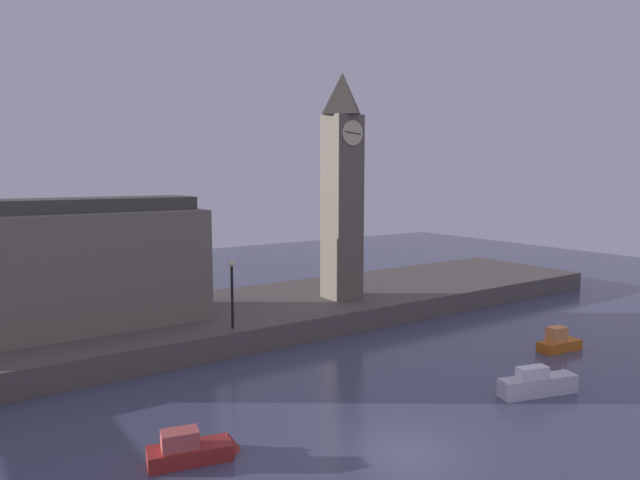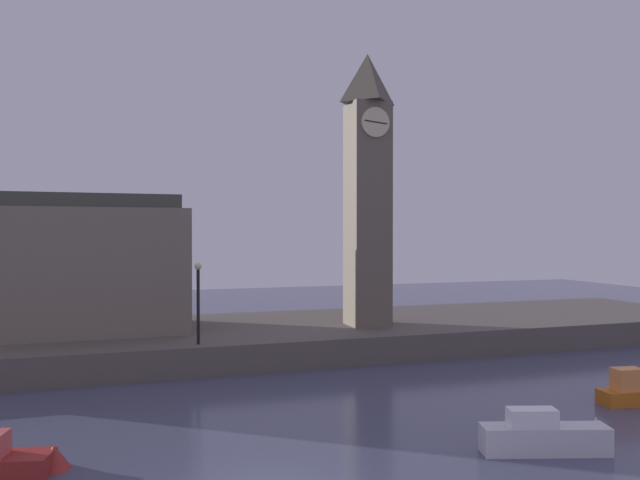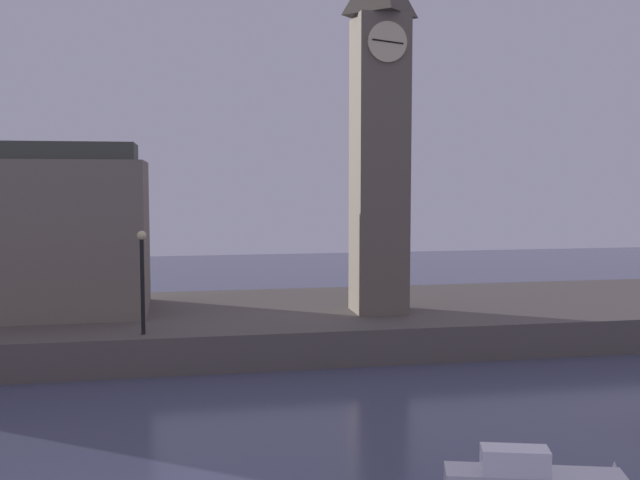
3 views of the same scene
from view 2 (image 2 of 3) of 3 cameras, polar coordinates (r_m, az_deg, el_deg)
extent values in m
cube|color=#5B544C|center=(35.71, -12.37, -9.49)|extent=(70.00, 12.00, 1.50)
cube|color=#6B6051|center=(35.80, 4.57, 2.44)|extent=(2.29, 2.29, 13.29)
cylinder|color=beige|center=(35.27, 5.34, 11.18)|extent=(1.74, 0.12, 1.74)
cube|color=black|center=(35.20, 5.39, 11.20)|extent=(1.39, 0.04, 0.19)
pyramid|color=#4A4339|center=(36.96, 4.58, 15.16)|extent=(2.52, 2.52, 2.99)
cube|color=slate|center=(36.02, -25.99, -2.73)|extent=(16.66, 6.01, 6.89)
cube|color=#42473D|center=(36.00, -26.02, 3.39)|extent=(15.83, 3.61, 0.80)
cylinder|color=black|center=(30.34, -11.61, -6.31)|extent=(0.16, 0.16, 3.71)
sphere|color=#F2E099|center=(30.16, -11.61, -2.47)|extent=(0.36, 0.36, 0.36)
cube|color=orange|center=(28.37, 27.88, -13.15)|extent=(2.96, 1.37, 0.60)
cube|color=#FF9947|center=(27.96, 27.39, -11.77)|extent=(1.25, 0.85, 0.90)
cube|color=silver|center=(21.24, 20.74, -17.45)|extent=(4.12, 2.02, 0.89)
cube|color=white|center=(20.74, 19.67, -15.76)|extent=(1.63, 1.04, 0.59)
cone|color=silver|center=(22.48, 24.93, -16.32)|extent=(1.02, 1.02, 1.01)
cone|color=maroon|center=(20.42, -24.17, -18.54)|extent=(1.27, 1.27, 0.77)
camera|label=1|loc=(11.52, -107.86, 17.85)|focal=31.74mm
camera|label=3|loc=(4.80, 65.24, 6.35)|focal=41.50mm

